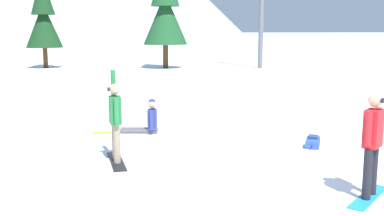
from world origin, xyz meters
TOP-DOWN VIEW (x-y plane):
  - ground_plane at (0.00, 0.00)m, footprint 800.00×800.00m
  - snowboarder_foreground at (2.17, -0.69)m, footprint 1.20×1.26m
  - snowboarder_midground at (-2.34, 1.96)m, footprint 0.53×1.56m
  - snowboarder_background at (-1.69, 4.79)m, footprint 1.85×0.63m
  - backpack_blue at (2.41, 2.74)m, footprint 0.49×0.56m
  - pine_tree_tall at (-0.24, 26.80)m, footprint 3.29×3.29m
  - pine_tree_twin at (-9.27, 27.92)m, footprint 2.70×2.70m

SIDE VIEW (x-z plane):
  - ground_plane at x=0.00m, z-range 0.00..0.00m
  - backpack_blue at x=2.41m, z-range -0.01..0.30m
  - snowboarder_background at x=-1.69m, z-range -0.15..0.83m
  - snowboarder_midground at x=-2.34m, z-range -0.05..1.95m
  - snowboarder_foreground at x=2.17m, z-range 0.06..1.90m
  - pine_tree_twin at x=-9.27m, z-range 0.31..7.28m
  - pine_tree_tall at x=-0.24m, z-range 0.36..8.40m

